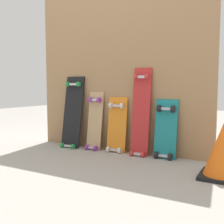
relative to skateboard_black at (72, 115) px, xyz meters
name	(u,v)px	position (x,y,z in m)	size (l,w,h in m)	color
ground_plane	(115,151)	(0.52, 0.03, -0.36)	(12.00, 12.00, 0.00)	#9E9991
plywood_wall_panel	(119,68)	(0.52, 0.10, 0.50)	(1.94, 0.04, 1.72)	#99724C
skateboard_black	(72,115)	(0.00, 0.00, 0.00)	(0.24, 0.20, 0.86)	black
skateboard_natural	(95,124)	(0.28, 0.02, -0.08)	(0.17, 0.16, 0.69)	tan
skateboard_orange	(117,128)	(0.54, 0.03, -0.11)	(0.21, 0.14, 0.63)	orange
skateboard_red	(141,115)	(0.81, 0.02, 0.03)	(0.18, 0.17, 0.92)	#B22626
skateboard_teal	(165,132)	(1.06, 0.03, -0.11)	(0.21, 0.15, 0.61)	#197A7F
traffic_cone	(223,151)	(1.60, -0.32, -0.16)	(0.31, 0.31, 0.41)	black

